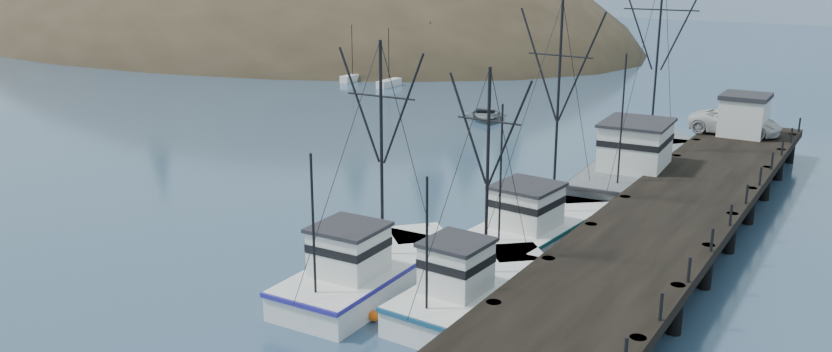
{
  "coord_description": "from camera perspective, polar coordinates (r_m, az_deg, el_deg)",
  "views": [
    {
      "loc": [
        22.96,
        -23.05,
        14.11
      ],
      "look_at": [
        1.27,
        12.17,
        2.5
      ],
      "focal_mm": 35.0,
      "sensor_mm": 36.0,
      "label": 1
    }
  ],
  "objects": [
    {
      "name": "trawler_mid",
      "position": [
        35.06,
        -3.23,
        -6.63
      ],
      "size": [
        3.86,
        10.91,
        10.89
      ],
      "color": "white",
      "rests_on": "ground"
    },
    {
      "name": "trawler_far",
      "position": [
        41.06,
        8.85,
        -3.4
      ],
      "size": [
        4.76,
        12.01,
        12.14
      ],
      "color": "white",
      "rests_on": "ground"
    },
    {
      "name": "work_vessel",
      "position": [
        51.13,
        15.64,
        0.49
      ],
      "size": [
        5.83,
        16.87,
        13.91
      ],
      "color": "slate",
      "rests_on": "ground"
    },
    {
      "name": "distant_ridge_far",
      "position": [
        217.82,
        15.07,
        11.44
      ],
      "size": [
        180.0,
        25.0,
        18.0
      ],
      "primitive_type": "cube",
      "color": "silver",
      "rests_on": "ground"
    },
    {
      "name": "ground",
      "position": [
        35.46,
        -12.28,
        -8.15
      ],
      "size": [
        400.0,
        400.0,
        0.0
      ],
      "primitive_type": "plane",
      "color": "navy",
      "rests_on": "ground"
    },
    {
      "name": "headland",
      "position": [
        142.37,
        -12.3,
        7.79
      ],
      "size": [
        134.8,
        78.0,
        51.0
      ],
      "color": "#382D1E",
      "rests_on": "ground"
    },
    {
      "name": "pickup_truck",
      "position": [
        58.97,
        21.52,
        3.55
      ],
      "size": [
        5.96,
        2.78,
        1.65
      ],
      "primitive_type": "imported",
      "rotation": [
        0.0,
        0.0,
        1.57
      ],
      "color": "silver",
      "rests_on": "pier"
    },
    {
      "name": "pier",
      "position": [
        41.94,
        17.85,
        -2.33
      ],
      "size": [
        6.0,
        44.0,
        2.0
      ],
      "color": "black",
      "rests_on": "ground"
    },
    {
      "name": "motorboat",
      "position": [
        69.93,
        4.91,
        3.98
      ],
      "size": [
        5.89,
        6.51,
        1.11
      ],
      "primitive_type": "imported",
      "rotation": [
        0.0,
        0.0,
        0.49
      ],
      "color": "slate",
      "rests_on": "ground"
    },
    {
      "name": "pier_shed",
      "position": [
        58.71,
        22.08,
        4.03
      ],
      "size": [
        3.0,
        3.2,
        2.8
      ],
      "color": "silver",
      "rests_on": "pier"
    },
    {
      "name": "trawler_near",
      "position": [
        33.28,
        4.07,
        -7.9
      ],
      "size": [
        3.64,
        9.76,
        10.09
      ],
      "color": "white",
      "rests_on": "ground"
    },
    {
      "name": "moored_sailboats",
      "position": [
        96.82,
        -2.82,
        7.48
      ],
      "size": [
        20.77,
        16.15,
        6.35
      ],
      "color": "white",
      "rests_on": "ground"
    }
  ]
}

